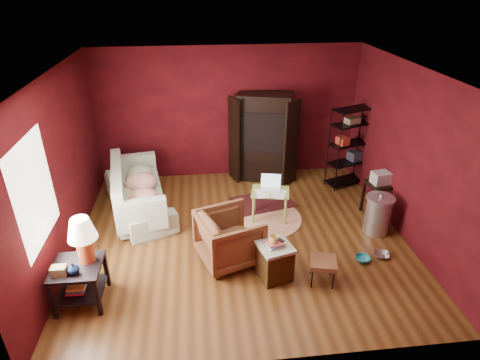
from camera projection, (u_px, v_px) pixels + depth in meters
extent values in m
cube|color=brown|center=(241.00, 237.00, 6.91)|extent=(5.50, 5.00, 0.02)
cube|color=white|center=(242.00, 72.00, 5.61)|extent=(5.50, 5.00, 0.02)
cube|color=#4E0B10|center=(228.00, 114.00, 8.48)|extent=(5.50, 0.02, 2.80)
cube|color=#4E0B10|center=(270.00, 267.00, 4.05)|extent=(5.50, 0.02, 2.80)
cube|color=#4E0B10|center=(58.00, 172.00, 5.99)|extent=(0.02, 5.00, 2.80)
cube|color=#4E0B10|center=(409.00, 155.00, 6.53)|extent=(0.02, 5.00, 2.80)
cube|color=white|center=(34.00, 192.00, 5.02)|extent=(0.02, 1.20, 1.40)
imported|color=#B0BAA0|center=(138.00, 192.00, 7.45)|extent=(1.35, 2.21, 0.83)
imported|color=black|center=(229.00, 235.00, 6.16)|extent=(1.06, 1.09, 0.90)
imported|color=#B2B5B9|center=(382.00, 250.00, 6.37)|extent=(0.25, 0.14, 0.24)
imported|color=teal|center=(363.00, 255.00, 6.27)|extent=(0.24, 0.16, 0.23)
imported|color=#0B193A|center=(73.00, 268.00, 5.12)|extent=(0.21, 0.21, 0.16)
imported|color=#DBBC6B|center=(274.00, 239.00, 5.67)|extent=(0.16, 0.14, 0.13)
cube|color=black|center=(76.00, 267.00, 5.29)|extent=(0.64, 0.64, 0.04)
cube|color=black|center=(82.00, 290.00, 5.47)|extent=(0.60, 0.60, 0.03)
cube|color=black|center=(52.00, 301.00, 5.14)|extent=(0.05, 0.05, 0.60)
cube|color=black|center=(98.00, 297.00, 5.20)|extent=(0.05, 0.05, 0.60)
cube|color=black|center=(65.00, 271.00, 5.65)|extent=(0.05, 0.05, 0.60)
cube|color=black|center=(106.00, 269.00, 5.70)|extent=(0.05, 0.05, 0.60)
cylinder|color=#C84C24|center=(86.00, 249.00, 5.31)|extent=(0.21, 0.21, 0.36)
cone|color=#F2E5C6|center=(81.00, 229.00, 5.15)|extent=(0.39, 0.39, 0.30)
cube|color=olive|center=(59.00, 271.00, 5.10)|extent=(0.19, 0.13, 0.13)
cube|color=#C43144|center=(77.00, 287.00, 5.45)|extent=(0.24, 0.30, 0.03)
cube|color=#318EC4|center=(77.00, 285.00, 5.43)|extent=(0.24, 0.30, 0.03)
cube|color=gold|center=(78.00, 283.00, 5.41)|extent=(0.24, 0.30, 0.03)
cube|color=#B0BAA0|center=(140.00, 199.00, 7.50)|extent=(1.11, 2.02, 0.40)
cube|color=#B0BAA0|center=(119.00, 189.00, 7.29)|extent=(0.50, 1.91, 0.80)
cube|color=#B0BAA0|center=(142.00, 215.00, 6.59)|extent=(0.82, 0.31, 0.55)
cube|color=#B0BAA0|center=(136.00, 167.00, 8.22)|extent=(0.82, 0.31, 0.55)
ellipsoid|color=red|center=(143.00, 198.00, 6.90)|extent=(0.60, 0.60, 0.28)
ellipsoid|color=red|center=(141.00, 182.00, 7.36)|extent=(0.67, 0.67, 0.32)
ellipsoid|color=#B0BAA0|center=(139.00, 173.00, 7.81)|extent=(0.56, 0.56, 0.26)
cube|color=#462A10|center=(275.00, 263.00, 5.88)|extent=(0.53, 0.53, 0.52)
cube|color=#B0BAA0|center=(275.00, 247.00, 5.75)|extent=(0.57, 0.57, 0.05)
cube|color=beige|center=(275.00, 245.00, 5.74)|extent=(0.29, 0.25, 0.02)
cube|color=#5077BC|center=(275.00, 244.00, 5.73)|extent=(0.29, 0.26, 0.02)
cube|color=#D76450|center=(276.00, 243.00, 5.72)|extent=(0.26, 0.22, 0.02)
cube|color=black|center=(279.00, 239.00, 5.76)|extent=(0.13, 0.15, 0.02)
cube|color=black|center=(323.00, 262.00, 5.76)|extent=(0.45, 0.45, 0.08)
cube|color=black|center=(323.00, 265.00, 5.78)|extent=(0.41, 0.41, 0.02)
cylinder|color=black|center=(312.00, 279.00, 5.73)|extent=(0.02, 0.02, 0.31)
cylinder|color=black|center=(333.00, 280.00, 5.70)|extent=(0.02, 0.02, 0.31)
cylinder|color=black|center=(311.00, 265.00, 5.99)|extent=(0.02, 0.02, 0.31)
cylinder|color=black|center=(332.00, 267.00, 5.96)|extent=(0.02, 0.02, 0.31)
cylinder|color=beige|center=(264.00, 218.00, 7.42)|extent=(1.79, 1.79, 0.01)
cube|color=#521619|center=(262.00, 202.00, 7.92)|extent=(1.32, 1.03, 0.01)
cube|color=#9EB854|center=(270.00, 192.00, 7.18)|extent=(0.75, 0.60, 0.03)
cylinder|color=#9EB854|center=(253.00, 210.00, 7.17)|extent=(0.05, 0.05, 0.55)
cylinder|color=#9EB854|center=(286.00, 211.00, 7.11)|extent=(0.05, 0.05, 0.55)
cylinder|color=#9EB854|center=(255.00, 199.00, 7.50)|extent=(0.05, 0.05, 0.55)
cylinder|color=#9EB854|center=(286.00, 201.00, 7.45)|extent=(0.05, 0.05, 0.55)
cube|color=silver|center=(270.00, 190.00, 7.20)|extent=(0.40, 0.32, 0.02)
cube|color=silver|center=(271.00, 180.00, 7.25)|extent=(0.36, 0.15, 0.24)
cube|color=white|center=(263.00, 194.00, 7.09)|extent=(0.24, 0.33, 0.00)
cube|color=white|center=(279.00, 194.00, 7.07)|extent=(0.34, 0.40, 0.00)
cube|color=black|center=(264.00, 137.00, 8.52)|extent=(1.21, 0.86, 1.89)
cube|color=black|center=(263.00, 130.00, 8.34)|extent=(0.98, 0.67, 0.84)
cube|color=black|center=(234.00, 140.00, 8.35)|extent=(0.20, 0.44, 1.79)
cube|color=black|center=(291.00, 144.00, 8.19)|extent=(0.38, 0.32, 1.79)
cube|color=#282B2D|center=(264.00, 133.00, 8.43)|extent=(0.72, 0.64, 0.52)
cube|color=black|center=(262.00, 138.00, 8.21)|extent=(0.48, 0.14, 0.40)
cube|color=black|center=(263.00, 159.00, 8.70)|extent=(0.99, 0.71, 0.05)
cylinder|color=black|center=(339.00, 154.00, 7.96)|extent=(0.03, 0.03, 1.69)
cylinder|color=black|center=(369.00, 147.00, 8.27)|extent=(0.03, 0.03, 1.69)
cylinder|color=black|center=(328.00, 148.00, 8.23)|extent=(0.03, 0.03, 1.69)
cylinder|color=black|center=(358.00, 142.00, 8.54)|extent=(0.03, 0.03, 1.69)
cube|color=black|center=(344.00, 180.00, 8.59)|extent=(0.90, 0.62, 0.02)
cube|color=black|center=(347.00, 162.00, 8.40)|extent=(0.90, 0.62, 0.02)
cube|color=black|center=(349.00, 144.00, 8.21)|extent=(0.90, 0.62, 0.02)
cube|color=black|center=(352.00, 124.00, 8.01)|extent=(0.90, 0.62, 0.02)
cube|color=black|center=(354.00, 109.00, 7.87)|extent=(0.90, 0.62, 0.02)
cube|color=maroon|center=(343.00, 141.00, 8.09)|extent=(0.26, 0.28, 0.15)
cube|color=#33313E|center=(354.00, 156.00, 8.42)|extent=(0.30, 0.30, 0.19)
cube|color=#7C694A|center=(352.00, 120.00, 7.98)|extent=(0.33, 0.27, 0.11)
cube|color=black|center=(380.00, 184.00, 7.27)|extent=(0.50, 0.50, 0.04)
cube|color=black|center=(374.00, 206.00, 7.21)|extent=(0.05, 0.05, 0.63)
cube|color=black|center=(392.00, 203.00, 7.30)|extent=(0.05, 0.05, 0.63)
cube|color=black|center=(363.00, 196.00, 7.53)|extent=(0.05, 0.05, 0.63)
cube|color=black|center=(380.00, 193.00, 7.62)|extent=(0.05, 0.05, 0.63)
cube|color=#B8B8BC|center=(381.00, 178.00, 7.21)|extent=(0.34, 0.29, 0.22)
cylinder|color=silver|center=(378.00, 216.00, 6.90)|extent=(0.43, 0.43, 0.65)
cylinder|color=silver|center=(381.00, 198.00, 6.74)|extent=(0.48, 0.48, 0.04)
sphere|color=silver|center=(381.00, 196.00, 6.72)|extent=(0.07, 0.07, 0.06)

